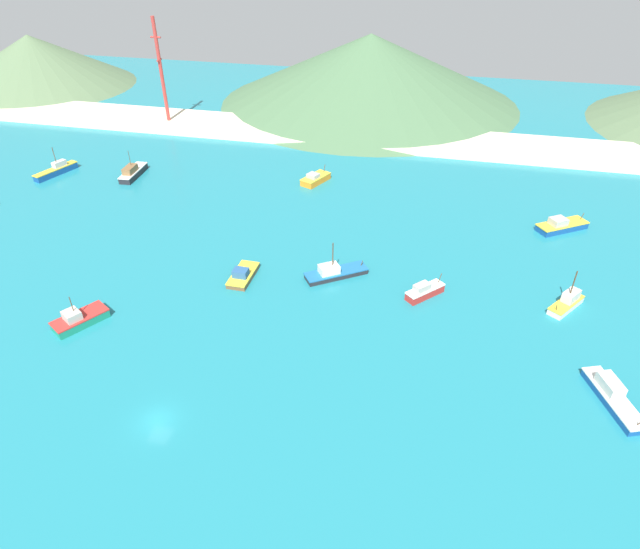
% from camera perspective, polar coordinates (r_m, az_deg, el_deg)
% --- Properties ---
extents(ground, '(260.00, 280.00, 0.50)m').
position_cam_1_polar(ground, '(87.74, -8.07, -0.59)').
color(ground, teal).
extents(fishing_boat_0, '(6.03, 10.47, 2.49)m').
position_cam_1_polar(fishing_boat_0, '(75.13, 28.67, -11.23)').
color(fishing_boat_0, '#14478C').
rests_on(fishing_boat_0, ground).
extents(fishing_boat_1, '(5.93, 6.95, 6.54)m').
position_cam_1_polar(fishing_boat_1, '(88.12, 24.81, -2.69)').
color(fishing_boat_1, silver).
rests_on(fishing_boat_1, ground).
extents(fishing_boat_2, '(5.02, 10.60, 6.15)m').
position_cam_1_polar(fishing_boat_2, '(136.60, -26.22, 9.92)').
color(fishing_boat_2, '#14478C').
rests_on(fishing_boat_2, ground).
extents(fishing_boat_3, '(3.30, 7.42, 2.17)m').
position_cam_1_polar(fishing_boat_3, '(87.35, -8.22, -0.03)').
color(fishing_boat_3, brown).
rests_on(fishing_boat_3, ground).
extents(fishing_boat_4, '(5.98, 6.26, 2.93)m').
position_cam_1_polar(fishing_boat_4, '(83.90, 11.04, -1.74)').
color(fishing_boat_4, red).
rests_on(fishing_boat_4, ground).
extents(fishing_boat_6, '(5.80, 7.88, 2.99)m').
position_cam_1_polar(fishing_boat_6, '(118.93, -0.50, 10.15)').
color(fishing_boat_6, orange).
rests_on(fishing_boat_6, ground).
extents(fishing_boat_7, '(10.02, 8.16, 2.65)m').
position_cam_1_polar(fishing_boat_7, '(109.71, 24.27, 4.78)').
color(fishing_boat_7, '#14478C').
rests_on(fishing_boat_7, ground).
extents(fishing_boat_8, '(3.36, 9.87, 6.09)m').
position_cam_1_polar(fishing_boat_8, '(128.76, -19.29, 10.23)').
color(fishing_boat_8, '#232328').
rests_on(fishing_boat_8, ground).
extents(fishing_boat_9, '(6.71, 8.17, 5.02)m').
position_cam_1_polar(fishing_boat_9, '(84.43, -24.24, -4.33)').
color(fishing_boat_9, '#198466').
rests_on(fishing_boat_9, ground).
extents(fishing_boat_12, '(10.18, 8.28, 6.33)m').
position_cam_1_polar(fishing_boat_12, '(86.96, 1.54, 0.25)').
color(fishing_boat_12, '#232328').
rests_on(fishing_boat_12, ground).
extents(beach_strip, '(247.00, 18.53, 1.20)m').
position_cam_1_polar(beach_strip, '(146.46, 1.23, 14.75)').
color(beach_strip, beige).
rests_on(beach_strip, ground).
extents(hill_west, '(62.69, 62.69, 16.33)m').
position_cam_1_polar(hill_west, '(213.40, -28.13, 19.38)').
color(hill_west, '#56704C').
rests_on(hill_west, ground).
extents(hill_central, '(90.94, 90.94, 19.86)m').
position_cam_1_polar(hill_central, '(173.65, 5.32, 20.94)').
color(hill_central, '#476B47').
rests_on(hill_central, ground).
extents(radio_tower, '(2.76, 2.21, 27.61)m').
position_cam_1_polar(radio_tower, '(157.18, -16.53, 19.94)').
color(radio_tower, '#B7332D').
rests_on(radio_tower, ground).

